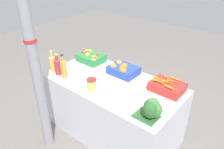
# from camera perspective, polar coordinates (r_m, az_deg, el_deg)

# --- Properties ---
(ground_plane) EXTENTS (10.00, 10.00, 0.00)m
(ground_plane) POSITION_cam_1_polar(r_m,az_deg,el_deg) (3.02, -0.00, -14.21)
(ground_plane) COLOR slate
(market_table) EXTENTS (1.64, 0.86, 0.75)m
(market_table) POSITION_cam_1_polar(r_m,az_deg,el_deg) (2.77, -0.00, -8.58)
(market_table) COLOR silver
(market_table) RESTS_ON ground_plane
(support_pole) EXTENTS (0.12, 0.12, 2.44)m
(support_pole) POSITION_cam_1_polar(r_m,az_deg,el_deg) (2.29, -20.13, 5.53)
(support_pole) COLOR gray
(support_pole) RESTS_ON ground_plane
(apple_crate) EXTENTS (0.35, 0.27, 0.13)m
(apple_crate) POSITION_cam_1_polar(r_m,az_deg,el_deg) (3.05, -5.52, 4.47)
(apple_crate) COLOR #2D8442
(apple_crate) RESTS_ON market_table
(orange_crate) EXTENTS (0.35, 0.27, 0.13)m
(orange_crate) POSITION_cam_1_polar(r_m,az_deg,el_deg) (2.71, 2.85, 1.29)
(orange_crate) COLOR #2847B7
(orange_crate) RESTS_ON market_table
(carrot_crate) EXTENTS (0.35, 0.27, 0.13)m
(carrot_crate) POSITION_cam_1_polar(r_m,az_deg,el_deg) (2.45, 14.20, -3.00)
(carrot_crate) COLOR red
(carrot_crate) RESTS_ON market_table
(broccoli_pile) EXTENTS (0.24, 0.19, 0.20)m
(broccoli_pile) POSITION_cam_1_polar(r_m,az_deg,el_deg) (2.02, 10.26, -8.76)
(broccoli_pile) COLOR #2D602D
(broccoli_pile) RESTS_ON market_table
(juice_bottle_golden) EXTENTS (0.07, 0.07, 0.29)m
(juice_bottle_golden) POSITION_cam_1_polar(r_m,az_deg,el_deg) (2.83, -15.31, 2.86)
(juice_bottle_golden) COLOR gold
(juice_bottle_golden) RESTS_ON market_table
(juice_bottle_ruby) EXTENTS (0.08, 0.08, 0.27)m
(juice_bottle_ruby) POSITION_cam_1_polar(r_m,az_deg,el_deg) (2.75, -14.02, 2.15)
(juice_bottle_ruby) COLOR #B2333D
(juice_bottle_ruby) RESTS_ON market_table
(juice_bottle_amber) EXTENTS (0.07, 0.07, 0.30)m
(juice_bottle_amber) POSITION_cam_1_polar(r_m,az_deg,el_deg) (2.67, -12.57, 1.71)
(juice_bottle_amber) COLOR gold
(juice_bottle_amber) RESTS_ON market_table
(pickle_jar) EXTENTS (0.11, 0.11, 0.13)m
(pickle_jar) POSITION_cam_1_polar(r_m,az_deg,el_deg) (2.40, -5.32, -2.58)
(pickle_jar) COLOR #DBBC56
(pickle_jar) RESTS_ON market_table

